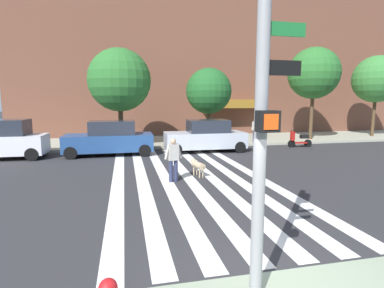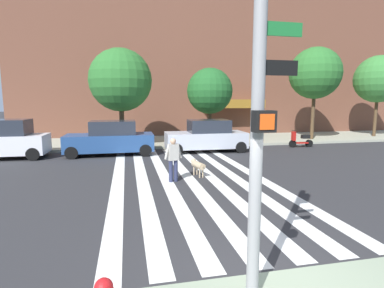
% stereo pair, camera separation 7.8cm
% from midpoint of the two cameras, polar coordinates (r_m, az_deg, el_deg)
% --- Properties ---
extents(ground_plane, '(160.00, 160.00, 0.00)m').
position_cam_midpoint_polar(ground_plane, '(12.11, -1.43, -6.22)').
color(ground_plane, '#2B2B2D').
extents(sidewalk_far, '(80.00, 6.00, 0.15)m').
position_cam_midpoint_polar(sidewalk_far, '(21.97, -6.57, 0.47)').
color(sidewalk_far, '#9A9C88').
rests_on(sidewalk_far, ground_plane).
extents(crosswalk_stripes, '(5.85, 13.71, 0.01)m').
position_cam_midpoint_polar(crosswalk_stripes, '(12.12, -1.03, -6.18)').
color(crosswalk_stripes, silver).
rests_on(crosswalk_stripes, ground_plane).
extents(traffic_light_pole, '(0.74, 0.46, 5.80)m').
position_cam_midpoint_polar(traffic_light_pole, '(4.18, 13.08, 14.94)').
color(traffic_light_pole, gray).
rests_on(traffic_light_pole, sidewalk_near).
extents(parked_car_behind_first, '(4.76, 2.01, 1.91)m').
position_cam_midpoint_polar(parked_car_behind_first, '(17.39, -15.35, 0.96)').
color(parked_car_behind_first, navy).
rests_on(parked_car_behind_first, ground_plane).
extents(parked_car_third_in_line, '(4.74, 2.08, 1.89)m').
position_cam_midpoint_polar(parked_car_third_in_line, '(17.98, 2.45, 1.44)').
color(parked_car_third_in_line, '#AEB3C0').
rests_on(parked_car_third_in_line, ground_plane).
extents(parked_scooter, '(1.63, 0.50, 1.11)m').
position_cam_midpoint_polar(parked_scooter, '(20.86, 19.58, 0.75)').
color(parked_scooter, black).
rests_on(parked_scooter, ground_plane).
extents(street_tree_nearest, '(3.90, 3.90, 6.08)m').
position_cam_midpoint_polar(street_tree_nearest, '(19.71, -13.63, 11.61)').
color(street_tree_nearest, '#4C3823').
rests_on(street_tree_nearest, sidewalk_far).
extents(street_tree_middle, '(3.07, 3.07, 5.03)m').
position_cam_midpoint_polar(street_tree_middle, '(20.64, 3.07, 9.90)').
color(street_tree_middle, '#4C3823').
rests_on(street_tree_middle, sidewalk_far).
extents(street_tree_further, '(3.73, 3.73, 6.70)m').
position_cam_midpoint_polar(street_tree_further, '(24.33, 21.91, 12.25)').
color(street_tree_further, '#4C3823').
rests_on(street_tree_further, sidewalk_far).
extents(street_tree_furthest, '(3.69, 3.69, 6.39)m').
position_cam_midpoint_polar(street_tree_furthest, '(28.54, 31.43, 10.38)').
color(street_tree_furthest, '#4C3823').
rests_on(street_tree_furthest, sidewalk_far).
extents(pedestrian_dog_walker, '(0.70, 0.32, 1.64)m').
position_cam_midpoint_polar(pedestrian_dog_walker, '(11.23, -3.76, -2.53)').
color(pedestrian_dog_walker, '#282D4C').
rests_on(pedestrian_dog_walker, ground_plane).
extents(dog_on_leash, '(0.44, 1.13, 0.65)m').
position_cam_midpoint_polar(dog_on_leash, '(12.16, 0.88, -4.00)').
color(dog_on_leash, tan).
rests_on(dog_on_leash, ground_plane).
extents(pedestrian_bystander, '(0.37, 0.68, 1.64)m').
position_cam_midpoint_polar(pedestrian_bystander, '(21.28, 11.73, 2.81)').
color(pedestrian_bystander, '#282D4C').
rests_on(pedestrian_bystander, sidewalk_far).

